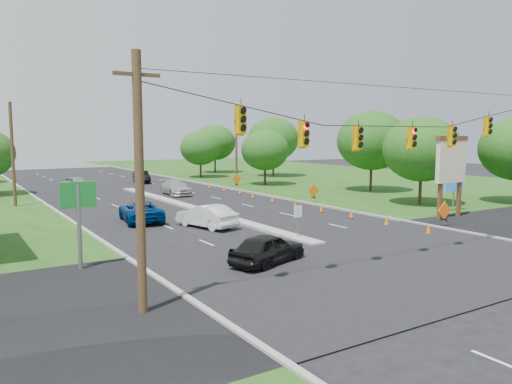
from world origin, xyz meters
TOP-DOWN VIEW (x-y plane):
  - ground at (0.00, 0.00)m, footprint 160.00×160.00m
  - grass_right at (30.00, 20.00)m, footprint 40.00×160.00m
  - cross_street at (0.00, 0.00)m, footprint 160.00×14.00m
  - curb_left at (-10.10, 30.00)m, footprint 0.25×110.00m
  - curb_right at (10.10, 30.00)m, footprint 0.25×110.00m
  - median at (0.00, 21.00)m, footprint 1.00×34.00m
  - median_sign at (0.00, 6.00)m, footprint 0.55×0.06m
  - signal_span at (-0.05, -1.00)m, footprint 25.60×0.32m
  - utility_pole_far_left at (-12.50, 30.00)m, footprint 0.28×0.28m
  - utility_pole_far_right at (12.50, 35.00)m, footprint 0.28×0.28m
  - pylon_sign at (14.31, 6.20)m, footprint 5.90×2.30m
  - cone_0 at (7.99, 3.00)m, footprint 0.32×0.32m
  - cone_1 at (7.99, 6.50)m, footprint 0.32×0.32m
  - cone_2 at (7.99, 10.00)m, footprint 0.32×0.32m
  - cone_3 at (7.99, 13.50)m, footprint 0.32×0.32m
  - cone_4 at (7.99, 17.00)m, footprint 0.32×0.32m
  - cone_5 at (7.99, 20.50)m, footprint 0.32×0.32m
  - cone_6 at (7.99, 24.00)m, footprint 0.32×0.32m
  - cone_7 at (8.59, 27.50)m, footprint 0.32×0.32m
  - cone_8 at (8.59, 31.00)m, footprint 0.32×0.32m
  - cone_9 at (8.59, 34.50)m, footprint 0.32×0.32m
  - work_sign_0 at (10.80, 4.00)m, footprint 1.27×0.58m
  - work_sign_1 at (10.80, 18.00)m, footprint 1.27×0.58m
  - work_sign_2 at (10.80, 32.00)m, footprint 1.27×0.58m
  - tree_7 at (18.00, 12.00)m, footprint 6.72×6.72m
  - tree_8 at (22.00, 22.00)m, footprint 7.56×7.56m
  - tree_9 at (16.00, 34.00)m, footprint 5.88×5.88m
  - tree_10 at (24.00, 44.00)m, footprint 7.56×7.56m
  - tree_11 at (20.00, 55.00)m, footprint 6.72×6.72m
  - tree_12 at (14.00, 48.00)m, footprint 5.88×5.88m
  - black_sedan at (-4.59, 2.30)m, footprint 4.77×3.19m
  - white_sedan at (-2.80, 12.47)m, footprint 2.80×4.98m
  - blue_pickup at (-5.78, 17.03)m, footprint 3.29×5.77m
  - silver_car_far at (2.71, 30.63)m, footprint 2.58×5.44m
  - silver_car_oncoming at (-5.10, 41.62)m, footprint 2.74×4.75m
  - dark_car_receding at (4.06, 45.05)m, footprint 2.50×4.99m

SIDE VIEW (x-z plane):
  - ground at x=0.00m, z-range 0.00..0.00m
  - grass_right at x=30.00m, z-range -0.03..0.03m
  - cross_street at x=0.00m, z-range -0.01..0.01m
  - curb_left at x=-10.10m, z-range -0.08..0.08m
  - curb_right at x=10.10m, z-range -0.08..0.08m
  - median at x=0.00m, z-range -0.09..0.09m
  - cone_0 at x=7.99m, z-range 0.00..0.70m
  - cone_1 at x=7.99m, z-range 0.00..0.70m
  - cone_2 at x=7.99m, z-range 0.00..0.70m
  - cone_3 at x=7.99m, z-range 0.00..0.70m
  - cone_4 at x=7.99m, z-range 0.00..0.70m
  - cone_5 at x=7.99m, z-range 0.00..0.70m
  - cone_6 at x=7.99m, z-range 0.00..0.70m
  - cone_7 at x=8.59m, z-range 0.00..0.70m
  - cone_8 at x=8.59m, z-range 0.00..0.70m
  - cone_9 at x=8.59m, z-range 0.00..0.70m
  - black_sedan at x=-4.59m, z-range 0.00..1.51m
  - blue_pickup at x=-5.78m, z-range 0.00..1.52m
  - silver_car_oncoming at x=-5.10m, z-range 0.00..1.52m
  - silver_car_far at x=2.71m, z-range 0.00..1.53m
  - white_sedan at x=-2.80m, z-range 0.00..1.55m
  - dark_car_receding at x=4.06m, z-range 0.00..1.57m
  - work_sign_0 at x=10.80m, z-range 0.41..1.78m
  - work_sign_1 at x=10.80m, z-range 0.41..1.78m
  - work_sign_2 at x=10.80m, z-range 0.41..1.78m
  - median_sign at x=0.00m, z-range 0.44..2.49m
  - pylon_sign at x=14.31m, z-range 0.94..7.06m
  - tree_9 at x=16.00m, z-range 0.91..7.77m
  - tree_12 at x=14.00m, z-range 0.91..7.77m
  - utility_pole_far_left at x=-12.50m, z-range 0.00..9.00m
  - utility_pole_far_right at x=12.50m, z-range 0.00..9.00m
  - tree_7 at x=18.00m, z-range 1.04..8.88m
  - tree_11 at x=20.00m, z-range 1.04..8.88m
  - signal_span at x=-0.05m, z-range 0.47..9.47m
  - tree_8 at x=22.00m, z-range 1.17..9.99m
  - tree_10 at x=24.00m, z-range 1.17..9.99m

